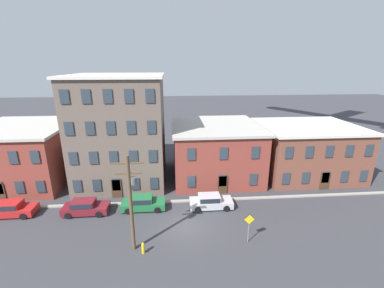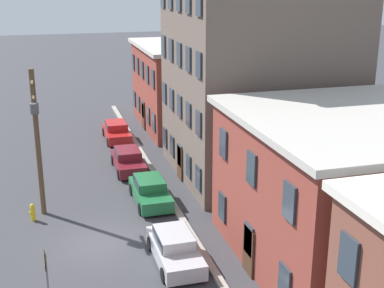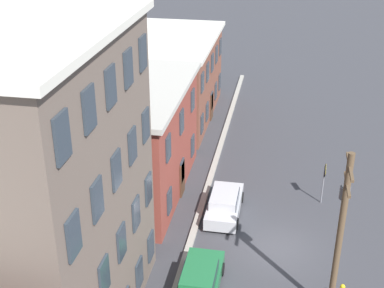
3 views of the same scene
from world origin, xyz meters
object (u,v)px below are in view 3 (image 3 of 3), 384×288
at_px(car_green, 199,281).
at_px(utility_pole, 341,227).
at_px(car_silver, 224,203).
at_px(caution_sign, 324,177).

distance_m(car_green, utility_pole, 7.06).
distance_m(car_silver, caution_sign, 6.19).
bearing_deg(utility_pole, car_green, 89.40).
bearing_deg(caution_sign, car_silver, 112.44).
xyz_separation_m(car_silver, caution_sign, (2.33, -5.64, 1.05)).
relative_size(car_green, car_silver, 1.00).
relative_size(car_green, utility_pole, 0.55).
relative_size(car_silver, utility_pole, 0.55).
height_order(car_green, utility_pole, utility_pole).
bearing_deg(car_green, car_silver, -2.32).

